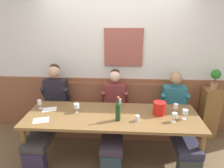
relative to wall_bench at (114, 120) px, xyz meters
The scene contains 22 objects.
ground_plane 0.88m from the wall_bench, 90.00° to the right, with size 6.80×6.80×0.02m, color brown.
room_wall_back 1.15m from the wall_bench, 89.64° to the left, with size 6.80×0.12×2.80m.
wood_wainscot_panel 0.31m from the wall_bench, 90.00° to the left, with size 6.80×0.03×1.02m, color brown.
wall_bench is the anchor object (origin of this frame).
dining_table 0.79m from the wall_bench, 90.00° to the right, with size 2.52×0.83×0.76m.
person_right_seat 1.17m from the wall_bench, 161.16° to the right, with size 0.49×1.26×1.34m.
person_left_seat 0.50m from the wall_bench, 88.48° to the right, with size 0.47×1.26×1.26m.
person_center_right_seat 1.15m from the wall_bench, 19.38° to the right, with size 0.49×1.26×1.24m.
ice_bucket 1.08m from the wall_bench, 41.83° to the right, with size 0.18×0.18×0.19m, color red.
wine_bottle_amber_mid 1.04m from the wall_bench, 83.85° to the right, with size 0.07×0.07×0.35m.
wine_glass_near_bucket 1.23m from the wall_bench, 31.07° to the right, with size 0.07×0.07×0.15m.
wine_glass_left_end 1.02m from the wall_bench, 32.03° to the right, with size 0.07×0.07×0.12m.
wine_glass_center_rear 1.00m from the wall_bench, 130.26° to the right, with size 0.08×0.08×0.14m.
wine_glass_right_end 0.71m from the wall_bench, 76.88° to the right, with size 0.07×0.07×0.13m.
wine_glass_mid_left 1.38m from the wall_bench, 35.81° to the right, with size 0.07×0.07×0.14m.
wine_glass_center_front 1.31m from the wall_bench, 43.75° to the right, with size 0.07×0.07×0.13m.
wine_glass_mid_right 1.38m from the wall_bench, 154.39° to the right, with size 0.07×0.07×0.14m.
water_tumbler_right 1.04m from the wall_bench, 66.90° to the right, with size 0.06×0.06×0.08m, color silver.
tasting_sheet_left_guest 1.41m from the wall_bench, 137.50° to the right, with size 0.21×0.15×0.00m, color white.
tasting_sheet_right_guest 1.23m from the wall_bench, 149.80° to the right, with size 0.21×0.15×0.00m, color white.
corner_pedestal 1.72m from the wall_bench, ahead, with size 0.28×0.28×0.92m, color brown.
potted_plant 1.91m from the wall_bench, ahead, with size 0.16×0.16×0.35m.
Camera 1 is at (0.15, -2.38, 2.15)m, focal length 31.37 mm.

